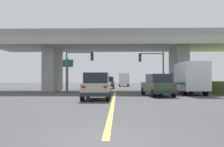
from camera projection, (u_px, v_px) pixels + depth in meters
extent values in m
plane|color=#424244|center=(115.00, 91.00, 33.71)|extent=(160.00, 160.00, 0.00)
cube|color=#A8A59E|center=(115.00, 45.00, 33.87)|extent=(32.66, 8.75, 0.97)
cube|color=#9A9891|center=(53.00, 70.00, 33.98)|extent=(1.56, 5.25, 5.78)
cube|color=#9A9891|center=(179.00, 69.00, 33.59)|extent=(1.56, 5.25, 5.78)
cube|color=gray|center=(115.00, 32.00, 29.66)|extent=(32.66, 0.20, 0.90)
cube|color=gray|center=(116.00, 43.00, 38.11)|extent=(32.66, 0.20, 0.90)
cube|color=yellow|center=(114.00, 100.00, 18.55)|extent=(0.20, 24.82, 0.01)
cube|color=#B7B29E|center=(97.00, 89.00, 18.98)|extent=(1.97, 4.44, 0.90)
cube|color=#1E232D|center=(97.00, 78.00, 18.66)|extent=(1.74, 2.44, 0.76)
cube|color=#2D2D30|center=(94.00, 95.00, 16.80)|extent=(2.01, 0.20, 0.28)
cube|color=red|center=(83.00, 87.00, 16.76)|extent=(0.24, 0.06, 0.16)
cube|color=red|center=(105.00, 87.00, 16.73)|extent=(0.24, 0.06, 0.16)
cylinder|color=black|center=(88.00, 94.00, 20.65)|extent=(0.26, 0.72, 0.72)
cylinder|color=black|center=(109.00, 94.00, 20.61)|extent=(0.26, 0.72, 0.72)
cylinder|color=black|center=(82.00, 96.00, 17.32)|extent=(0.26, 0.72, 0.72)
cylinder|color=black|center=(108.00, 96.00, 17.28)|extent=(0.26, 0.72, 0.72)
cube|color=#2D4C33|center=(157.00, 87.00, 22.87)|extent=(2.57, 4.93, 0.90)
cube|color=#1E232D|center=(158.00, 78.00, 22.54)|extent=(2.06, 2.80, 0.76)
cube|color=#2D2D30|center=(165.00, 92.00, 20.57)|extent=(2.03, 0.46, 0.28)
cube|color=red|center=(157.00, 86.00, 20.43)|extent=(0.25, 0.09, 0.16)
cube|color=red|center=(174.00, 85.00, 20.59)|extent=(0.25, 0.09, 0.16)
cylinder|color=black|center=(143.00, 91.00, 24.56)|extent=(0.35, 0.75, 0.72)
cylinder|color=black|center=(161.00, 91.00, 24.75)|extent=(0.35, 0.75, 0.72)
cylinder|color=black|center=(153.00, 93.00, 20.97)|extent=(0.35, 0.75, 0.72)
cylinder|color=black|center=(174.00, 93.00, 21.16)|extent=(0.35, 0.75, 0.72)
cube|color=navy|center=(182.00, 81.00, 28.21)|extent=(2.20, 2.00, 1.90)
cube|color=silver|center=(191.00, 76.00, 24.82)|extent=(2.31, 4.81, 2.76)
cube|color=#197F4C|center=(191.00, 83.00, 24.80)|extent=(2.33, 4.72, 0.24)
cylinder|color=black|center=(173.00, 89.00, 28.21)|extent=(0.30, 0.90, 0.90)
cylinder|color=black|center=(191.00, 89.00, 28.17)|extent=(0.30, 0.90, 0.90)
cylinder|color=black|center=(184.00, 91.00, 23.61)|extent=(0.30, 0.90, 0.90)
cylinder|color=black|center=(205.00, 91.00, 23.56)|extent=(0.30, 0.90, 0.90)
cube|color=slate|center=(109.00, 84.00, 43.17)|extent=(1.85, 4.41, 0.90)
cube|color=#1E232D|center=(109.00, 79.00, 42.86)|extent=(1.63, 2.42, 0.76)
cube|color=#2D2D30|center=(108.00, 86.00, 41.01)|extent=(1.89, 0.20, 0.28)
cube|color=red|center=(104.00, 83.00, 40.97)|extent=(0.24, 0.06, 0.16)
cube|color=red|center=(113.00, 83.00, 40.94)|extent=(0.24, 0.06, 0.16)
cylinder|color=black|center=(105.00, 86.00, 44.83)|extent=(0.26, 0.72, 0.72)
cylinder|color=black|center=(114.00, 86.00, 44.80)|extent=(0.26, 0.72, 0.72)
cylinder|color=black|center=(104.00, 86.00, 41.53)|extent=(0.26, 0.72, 0.72)
cylinder|color=black|center=(113.00, 86.00, 41.49)|extent=(0.26, 0.72, 0.72)
cylinder|color=#56595E|center=(163.00, 69.00, 29.30)|extent=(0.18, 0.18, 5.42)
cylinder|color=#56595E|center=(152.00, 54.00, 29.37)|extent=(2.74, 0.12, 0.12)
cube|color=#232326|center=(140.00, 58.00, 29.39)|extent=(0.32, 0.26, 0.96)
sphere|color=red|center=(140.00, 55.00, 29.25)|extent=(0.16, 0.16, 0.16)
sphere|color=gold|center=(140.00, 57.00, 29.24)|extent=(0.16, 0.16, 0.16)
sphere|color=green|center=(140.00, 60.00, 29.23)|extent=(0.16, 0.16, 0.16)
cylinder|color=#56595E|center=(67.00, 70.00, 29.16)|extent=(0.18, 0.18, 5.24)
cylinder|color=#56595E|center=(79.00, 52.00, 29.18)|extent=(3.01, 0.12, 0.12)
cube|color=black|center=(92.00, 56.00, 29.13)|extent=(0.32, 0.26, 0.96)
sphere|color=red|center=(92.00, 54.00, 28.99)|extent=(0.16, 0.16, 0.16)
sphere|color=gold|center=(92.00, 56.00, 28.98)|extent=(0.16, 0.16, 0.16)
sphere|color=green|center=(92.00, 59.00, 28.97)|extent=(0.16, 0.16, 0.16)
cylinder|color=#56595E|center=(68.00, 75.00, 30.57)|extent=(0.14, 0.14, 4.16)
cube|color=#146638|center=(68.00, 63.00, 30.55)|extent=(1.31, 0.08, 0.86)
cube|color=white|center=(68.00, 63.00, 30.54)|extent=(1.39, 0.04, 0.94)
cube|color=silver|center=(123.00, 80.00, 60.62)|extent=(2.20, 2.00, 1.90)
cube|color=silver|center=(124.00, 79.00, 57.24)|extent=(2.31, 4.77, 2.47)
cube|color=#197F4C|center=(124.00, 81.00, 57.23)|extent=(2.33, 4.68, 0.24)
cylinder|color=black|center=(119.00, 84.00, 60.62)|extent=(0.30, 0.90, 0.90)
cylinder|color=black|center=(128.00, 84.00, 60.57)|extent=(0.30, 0.90, 0.90)
cylinder|color=black|center=(120.00, 84.00, 56.04)|extent=(0.30, 0.90, 0.90)
cylinder|color=black|center=(128.00, 84.00, 56.00)|extent=(0.30, 0.90, 0.90)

